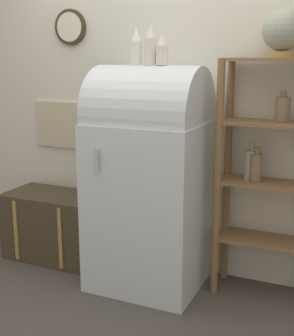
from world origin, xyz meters
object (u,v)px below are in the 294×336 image
(refrigerator, at_px, (149,175))
(vase_left, at_px, (136,48))
(suitcase_trunk, at_px, (54,225))
(vase_center, at_px, (151,46))
(globe, at_px, (283,32))
(vase_right, at_px, (162,51))

(refrigerator, distance_m, vase_left, 0.87)
(refrigerator, height_order, vase_left, vase_left)
(suitcase_trunk, relative_size, vase_center, 2.84)
(refrigerator, distance_m, globe, 1.27)
(suitcase_trunk, distance_m, vase_left, 1.60)
(vase_right, bearing_deg, vase_center, 168.83)
(globe, bearing_deg, vase_left, -169.23)
(globe, relative_size, vase_center, 1.08)
(vase_center, bearing_deg, suitcase_trunk, 175.66)
(refrigerator, relative_size, vase_left, 6.47)
(refrigerator, xyz_separation_m, vase_left, (-0.10, 0.02, 0.86))
(refrigerator, height_order, globe, globe)
(suitcase_trunk, height_order, vase_center, vase_center)
(suitcase_trunk, relative_size, vase_right, 4.00)
(globe, height_order, vase_right, globe)
(globe, bearing_deg, vase_center, -167.86)
(suitcase_trunk, height_order, vase_right, vase_right)
(vase_center, bearing_deg, vase_left, -179.99)
(refrigerator, xyz_separation_m, suitcase_trunk, (-0.89, 0.08, -0.54))
(refrigerator, bearing_deg, vase_center, 83.25)
(vase_right, bearing_deg, refrigerator, 179.84)
(globe, height_order, vase_left, globe)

